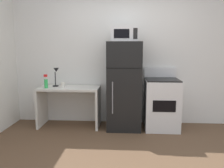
# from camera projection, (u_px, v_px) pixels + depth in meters

# --- Properties ---
(ground_plane) EXTENTS (12.00, 12.00, 0.00)m
(ground_plane) POSITION_uv_depth(u_px,v_px,m) (122.00, 163.00, 2.90)
(ground_plane) COLOR brown
(wall_back_white) EXTENTS (5.00, 0.10, 2.60)m
(wall_back_white) POSITION_uv_depth(u_px,v_px,m) (124.00, 57.00, 4.37)
(wall_back_white) COLOR white
(wall_back_white) RESTS_ON ground
(desk) EXTENTS (1.13, 0.54, 0.75)m
(desk) POSITION_uv_depth(u_px,v_px,m) (69.00, 99.00, 4.22)
(desk) COLOR silver
(desk) RESTS_ON ground
(desk_lamp) EXTENTS (0.14, 0.12, 0.35)m
(desk_lamp) POSITION_uv_depth(u_px,v_px,m) (56.00, 74.00, 4.20)
(desk_lamp) COLOR black
(desk_lamp) RESTS_ON desk
(coffee_mug) EXTENTS (0.08, 0.08, 0.09)m
(coffee_mug) POSITION_uv_depth(u_px,v_px,m) (63.00, 85.00, 4.15)
(coffee_mug) COLOR white
(coffee_mug) RESTS_ON desk
(spray_bottle) EXTENTS (0.06, 0.06, 0.25)m
(spray_bottle) POSITION_uv_depth(u_px,v_px,m) (46.00, 83.00, 4.07)
(spray_bottle) COLOR green
(spray_bottle) RESTS_ON desk
(refrigerator) EXTENTS (0.61, 0.63, 1.58)m
(refrigerator) POSITION_uv_depth(u_px,v_px,m) (124.00, 86.00, 4.08)
(refrigerator) COLOR black
(refrigerator) RESTS_ON ground
(microwave) EXTENTS (0.46, 0.35, 0.26)m
(microwave) POSITION_uv_depth(u_px,v_px,m) (125.00, 34.00, 3.91)
(microwave) COLOR silver
(microwave) RESTS_ON refrigerator
(oven_range) EXTENTS (0.61, 0.61, 1.10)m
(oven_range) POSITION_uv_depth(u_px,v_px,m) (161.00, 104.00, 4.09)
(oven_range) COLOR white
(oven_range) RESTS_ON ground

